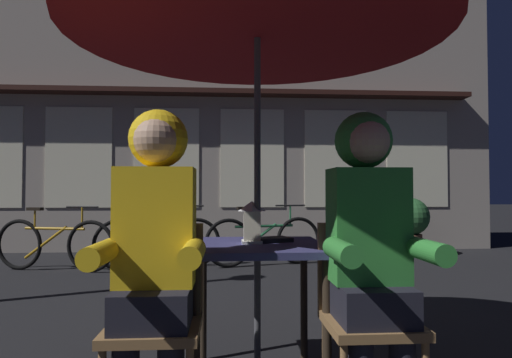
{
  "coord_description": "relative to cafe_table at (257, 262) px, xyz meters",
  "views": [
    {
      "loc": [
        -0.16,
        -2.35,
        1.02
      ],
      "look_at": [
        0.0,
        0.11,
        1.1
      ],
      "focal_mm": 30.31,
      "sensor_mm": 36.0,
      "label": 1
    }
  ],
  "objects": [
    {
      "name": "person_left_hooded",
      "position": [
        -0.48,
        -0.43,
        0.21
      ],
      "size": [
        0.45,
        0.56,
        1.4
      ],
      "color": "black",
      "rests_on": "ground_plane"
    },
    {
      "name": "cafe_table",
      "position": [
        0.0,
        0.0,
        0.0
      ],
      "size": [
        0.72,
        0.72,
        0.74
      ],
      "color": "navy",
      "rests_on": "ground_plane"
    },
    {
      "name": "chair_left",
      "position": [
        -0.48,
        -0.37,
        -0.15
      ],
      "size": [
        0.4,
        0.4,
        0.87
      ],
      "color": "olive",
      "rests_on": "ground_plane"
    },
    {
      "name": "shopfront_building",
      "position": [
        -0.47,
        5.4,
        2.45
      ],
      "size": [
        10.0,
        0.93,
        6.2
      ],
      "color": "#9E9389",
      "rests_on": "ground_plane"
    },
    {
      "name": "bicycle_second",
      "position": [
        -1.09,
        3.53,
        -0.29
      ],
      "size": [
        1.66,
        0.34,
        0.84
      ],
      "color": "black",
      "rests_on": "ground_plane"
    },
    {
      "name": "lantern",
      "position": [
        -0.03,
        0.02,
        0.22
      ],
      "size": [
        0.11,
        0.11,
        0.23
      ],
      "color": "white",
      "rests_on": "cafe_table"
    },
    {
      "name": "patio_umbrella",
      "position": [
        0.0,
        0.0,
        1.42
      ],
      "size": [
        2.1,
        2.1,
        2.31
      ],
      "color": "#4C4C51",
      "rests_on": "ground_plane"
    },
    {
      "name": "person_right_hooded",
      "position": [
        0.48,
        -0.43,
        0.21
      ],
      "size": [
        0.45,
        0.56,
        1.4
      ],
      "color": "black",
      "rests_on": "ground_plane"
    },
    {
      "name": "book",
      "position": [
        0.09,
        0.08,
        0.11
      ],
      "size": [
        0.24,
        0.2,
        0.02
      ],
      "primitive_type": "cube",
      "rotation": [
        0.0,
        0.0,
        0.37
      ],
      "color": "black",
      "rests_on": "cafe_table"
    },
    {
      "name": "potted_plant",
      "position": [
        2.76,
        4.4,
        -0.09
      ],
      "size": [
        0.6,
        0.6,
        0.92
      ],
      "color": "brown",
      "rests_on": "ground_plane"
    },
    {
      "name": "bicycle_third",
      "position": [
        0.34,
        3.6,
        -0.29
      ],
      "size": [
        1.64,
        0.46,
        0.84
      ],
      "color": "black",
      "rests_on": "ground_plane"
    },
    {
      "name": "bicycle_nearest",
      "position": [
        -2.39,
        3.38,
        -0.29
      ],
      "size": [
        1.64,
        0.45,
        0.84
      ],
      "color": "black",
      "rests_on": "ground_plane"
    },
    {
      "name": "chair_right",
      "position": [
        0.48,
        -0.37,
        -0.15
      ],
      "size": [
        0.4,
        0.4,
        0.87
      ],
      "color": "olive",
      "rests_on": "ground_plane"
    }
  ]
}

